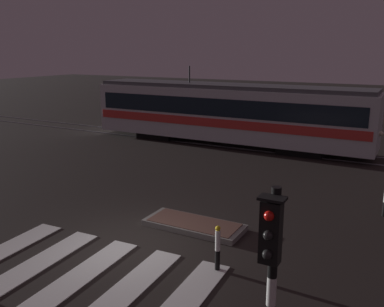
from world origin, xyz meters
TOP-DOWN VIEW (x-y plane):
  - ground_plane at (0.00, 0.00)m, footprint 120.00×120.00m
  - rail_near at (0.00, 11.72)m, footprint 80.00×0.12m
  - rail_far at (0.00, 13.15)m, footprint 80.00×0.12m
  - crosswalk_zebra at (0.00, -2.35)m, footprint 6.10×5.07m
  - traffic_island at (0.98, 1.79)m, footprint 2.88×1.17m
  - traffic_light_corner_near_right at (4.72, -2.89)m, footprint 0.36×0.42m
  - tram at (-2.74, 12.43)m, footprint 15.39×2.58m
  - bollard_island_edge at (2.60, -0.07)m, footprint 0.12×0.12m

SIDE VIEW (x-z plane):
  - ground_plane at x=0.00m, z-range 0.00..0.00m
  - crosswalk_zebra at x=0.00m, z-range 0.00..0.02m
  - rail_near at x=0.00m, z-range 0.00..0.03m
  - rail_far at x=0.00m, z-range 0.00..0.03m
  - traffic_island at x=0.98m, z-range 0.00..0.18m
  - bollard_island_edge at x=2.60m, z-range 0.00..1.11m
  - tram at x=-2.74m, z-range -0.33..3.82m
  - traffic_light_corner_near_right at x=4.72m, z-range 0.51..3.68m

